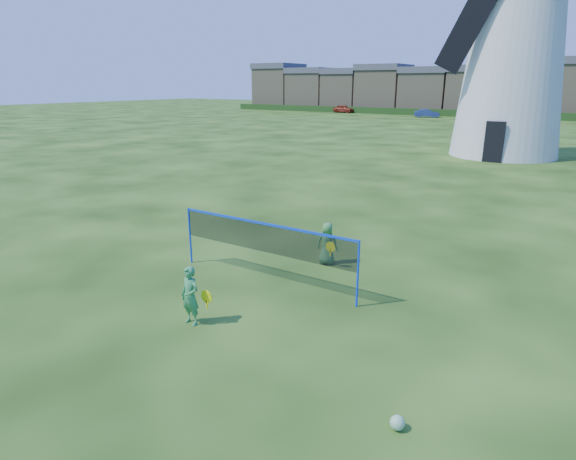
% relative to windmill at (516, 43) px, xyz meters
% --- Properties ---
extents(ground, '(220.00, 220.00, 0.00)m').
position_rel_windmill_xyz_m(ground, '(-0.45, -26.97, -7.24)').
color(ground, black).
rests_on(ground, ground).
extents(windmill, '(16.00, 6.88, 21.28)m').
position_rel_windmill_xyz_m(windmill, '(0.00, 0.00, 0.00)').
color(windmill, silver).
rests_on(windmill, ground).
extents(badminton_net, '(5.05, 0.05, 1.55)m').
position_rel_windmill_xyz_m(badminton_net, '(-0.98, -26.40, -6.10)').
color(badminton_net, blue).
rests_on(badminton_net, ground).
extents(player_girl, '(0.66, 0.36, 1.24)m').
position_rel_windmill_xyz_m(player_girl, '(-0.99, -28.96, -6.61)').
color(player_girl, '#3A9352').
rests_on(player_girl, ground).
extents(player_boy, '(0.69, 0.51, 1.17)m').
position_rel_windmill_xyz_m(player_boy, '(-0.28, -24.46, -6.65)').
color(player_boy, '#458F45').
rests_on(player_boy, ground).
extents(play_ball, '(0.22, 0.22, 0.22)m').
position_rel_windmill_xyz_m(play_ball, '(3.70, -29.66, -7.13)').
color(play_ball, green).
rests_on(play_ball, ground).
extents(terraced_houses, '(66.98, 8.40, 8.37)m').
position_rel_windmill_xyz_m(terraced_houses, '(-19.11, 45.03, -3.32)').
color(terraced_houses, tan).
rests_on(terraced_houses, ground).
extents(hedge, '(62.00, 0.80, 1.00)m').
position_rel_windmill_xyz_m(hedge, '(-22.45, 39.03, -6.74)').
color(hedge, '#193814').
rests_on(hedge, ground).
extents(car_left, '(4.01, 2.14, 1.30)m').
position_rel_windmill_xyz_m(car_left, '(-31.38, 38.73, -6.59)').
color(car_left, maroon).
rests_on(car_left, ground).
extents(car_right, '(3.77, 2.24, 1.17)m').
position_rel_windmill_xyz_m(car_right, '(-16.17, 35.09, -6.65)').
color(car_right, navy).
rests_on(car_right, ground).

